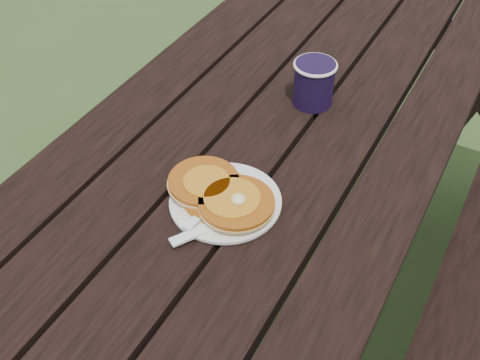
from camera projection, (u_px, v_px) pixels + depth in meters
The scene contains 7 objects.
ground at pixel (271, 302), 1.87m from camera, with size 60.00×60.00×0.00m, color #344D21.
picnic_table at pixel (276, 222), 1.62m from camera, with size 1.36×1.80×0.75m.
plate at pixel (225, 202), 1.13m from camera, with size 0.21×0.21×0.01m, color white.
pancake_stack at pixel (221, 194), 1.12m from camera, with size 0.22×0.16×0.04m.
knife at pixel (216, 224), 1.08m from camera, with size 0.02×0.18×0.01m, color white.
fork at pixel (205, 211), 1.10m from camera, with size 0.03×0.16×0.01m, color white, non-canonical shape.
coffee_cup at pixel (314, 81), 1.34m from camera, with size 0.10×0.10×0.10m.
Camera 1 is at (0.44, -1.02, 1.56)m, focal length 45.00 mm.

